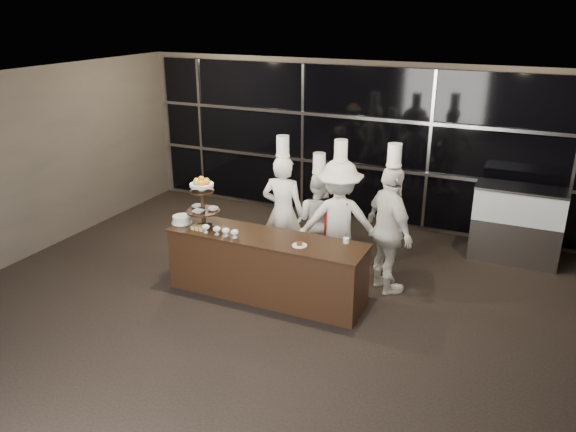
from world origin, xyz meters
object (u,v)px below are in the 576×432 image
at_px(layer_cake, 182,219).
at_px(chef_c, 338,221).
at_px(chef_b, 318,219).
at_px(chef_d, 389,229).
at_px(buffet_counter, 266,266).
at_px(display_stand, 202,198).
at_px(chef_a, 283,211).
at_px(display_case, 517,220).

relative_size(layer_cake, chef_c, 0.14).
relative_size(chef_b, chef_d, 0.84).
height_order(buffet_counter, display_stand, display_stand).
relative_size(chef_a, chef_c, 0.98).
height_order(layer_cake, chef_b, chef_b).
xyz_separation_m(display_stand, layer_cake, (-0.35, -0.05, -0.37)).
bearing_deg(layer_cake, chef_c, 26.12).
bearing_deg(buffet_counter, chef_b, 77.12).
height_order(layer_cake, chef_c, chef_c).
xyz_separation_m(chef_c, chef_d, (0.79, -0.08, 0.02)).
bearing_deg(chef_d, chef_a, 176.37).
relative_size(chef_c, chef_d, 0.98).
bearing_deg(display_stand, chef_a, 50.91).
height_order(buffet_counter, display_case, display_case).
xyz_separation_m(buffet_counter, layer_cake, (-1.35, -0.05, 0.51)).
bearing_deg(chef_c, layer_cake, -153.88).
relative_size(display_case, chef_c, 0.64).
bearing_deg(buffet_counter, display_case, 41.65).
distance_m(display_case, chef_c, 2.99).
relative_size(buffet_counter, layer_cake, 9.47).
xyz_separation_m(display_case, chef_b, (-2.81, -1.52, 0.10)).
bearing_deg(chef_b, chef_a, -152.30).
bearing_deg(chef_b, display_case, 28.30).
distance_m(chef_b, chef_d, 1.28).
height_order(display_case, chef_c, chef_c).
relative_size(layer_cake, chef_a, 0.14).
bearing_deg(chef_a, chef_c, -1.62).
bearing_deg(chef_d, display_stand, -160.64).
bearing_deg(buffet_counter, layer_cake, -177.87).
bearing_deg(display_stand, buffet_counter, 0.01).
distance_m(chef_a, chef_d, 1.70).
xyz_separation_m(layer_cake, chef_c, (2.06, 1.01, -0.04)).
bearing_deg(display_case, chef_b, -151.70).
relative_size(display_stand, chef_a, 0.35).
distance_m(chef_c, chef_d, 0.79).
xyz_separation_m(display_stand, chef_b, (1.28, 1.24, -0.55)).
bearing_deg(display_stand, chef_b, 44.01).
distance_m(buffet_counter, chef_a, 1.11).
relative_size(display_stand, chef_b, 0.40).
xyz_separation_m(display_stand, display_case, (4.10, 2.76, -0.65)).
relative_size(chef_a, chef_b, 1.15).
bearing_deg(chef_b, buffet_counter, -102.88).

